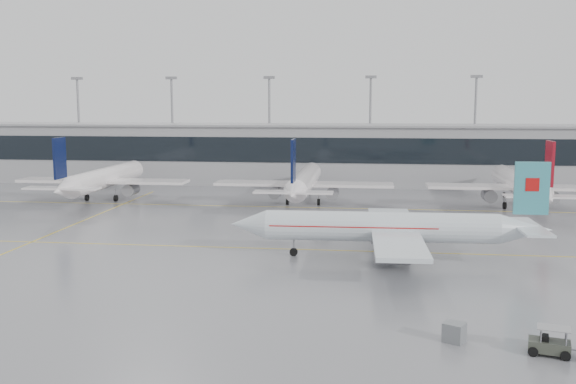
# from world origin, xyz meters

# --- Properties ---
(ground) EXTENTS (320.00, 320.00, 0.00)m
(ground) POSITION_xyz_m (0.00, 0.00, 0.00)
(ground) COLOR gray
(ground) RESTS_ON ground
(taxi_line_main) EXTENTS (120.00, 0.25, 0.01)m
(taxi_line_main) POSITION_xyz_m (0.00, 0.00, 0.01)
(taxi_line_main) COLOR gold
(taxi_line_main) RESTS_ON ground
(taxi_line_north) EXTENTS (120.00, 0.25, 0.01)m
(taxi_line_north) POSITION_xyz_m (0.00, 30.00, 0.01)
(taxi_line_north) COLOR gold
(taxi_line_north) RESTS_ON ground
(taxi_line_cross) EXTENTS (0.25, 60.00, 0.01)m
(taxi_line_cross) POSITION_xyz_m (-30.00, 15.00, 0.01)
(taxi_line_cross) COLOR gold
(taxi_line_cross) RESTS_ON ground
(terminal) EXTENTS (180.00, 15.00, 12.00)m
(terminal) POSITION_xyz_m (0.00, 62.00, 6.00)
(terminal) COLOR gray
(terminal) RESTS_ON ground
(terminal_glass) EXTENTS (180.00, 0.20, 5.00)m
(terminal_glass) POSITION_xyz_m (0.00, 54.45, 7.50)
(terminal_glass) COLOR black
(terminal_glass) RESTS_ON ground
(terminal_roof) EXTENTS (182.00, 16.00, 0.40)m
(terminal_roof) POSITION_xyz_m (0.00, 62.00, 12.20)
(terminal_roof) COLOR gray
(terminal_roof) RESTS_ON ground
(light_masts) EXTENTS (156.40, 1.00, 22.60)m
(light_masts) POSITION_xyz_m (0.00, 68.00, 13.34)
(light_masts) COLOR gray
(light_masts) RESTS_ON ground
(air_canada_jet) EXTENTS (34.62, 27.14, 10.69)m
(air_canada_jet) POSITION_xyz_m (13.28, -3.03, 3.36)
(air_canada_jet) COLOR silver
(air_canada_jet) RESTS_ON ground
(parked_jet_b) EXTENTS (29.64, 36.96, 11.72)m
(parked_jet_b) POSITION_xyz_m (-35.00, 33.69, 3.71)
(parked_jet_b) COLOR white
(parked_jet_b) RESTS_ON ground
(parked_jet_c) EXTENTS (29.64, 36.96, 11.72)m
(parked_jet_c) POSITION_xyz_m (-0.00, 33.69, 3.71)
(parked_jet_c) COLOR white
(parked_jet_c) RESTS_ON ground
(parked_jet_d) EXTENTS (29.64, 36.96, 11.72)m
(parked_jet_d) POSITION_xyz_m (35.00, 33.69, 3.71)
(parked_jet_d) COLOR white
(parked_jet_d) RESTS_ON ground
(baggage_tug) EXTENTS (4.08, 2.26, 1.94)m
(baggage_tug) POSITION_xyz_m (22.72, -29.11, 0.68)
(baggage_tug) COLOR #3A3E34
(baggage_tug) RESTS_ON ground
(gse_unit) EXTENTS (1.84, 1.80, 1.39)m
(gse_unit) POSITION_xyz_m (16.71, -27.46, 0.69)
(gse_unit) COLOR slate
(gse_unit) RESTS_ON ground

